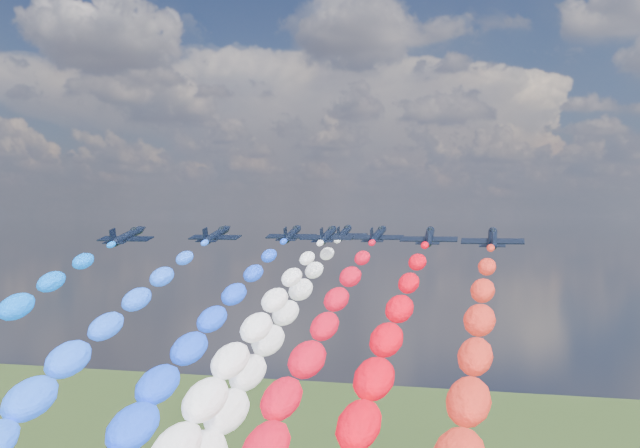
% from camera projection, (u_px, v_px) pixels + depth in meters
% --- Properties ---
extents(jet_0, '(9.56, 12.88, 5.51)m').
position_uv_depth(jet_0, '(127.00, 236.00, 130.86)').
color(jet_0, black).
extents(jet_1, '(9.72, 12.99, 5.51)m').
position_uv_depth(jet_1, '(216.00, 235.00, 140.05)').
color(jet_1, black).
extents(trail_1, '(6.26, 111.63, 45.89)m').
position_uv_depth(trail_1, '(7.00, 444.00, 84.49)').
color(trail_1, '#1E59FF').
extents(jet_2, '(9.52, 12.86, 5.51)m').
position_uv_depth(jet_2, '(292.00, 234.00, 147.32)').
color(jet_2, black).
extents(trail_2, '(6.26, 111.63, 45.89)m').
position_uv_depth(trail_2, '(145.00, 426.00, 91.76)').
color(trail_2, blue).
extents(jet_3, '(9.42, 12.78, 5.51)m').
position_uv_depth(jet_3, '(328.00, 235.00, 139.00)').
color(jet_3, black).
extents(trail_3, '(6.26, 111.63, 45.89)m').
position_uv_depth(trail_3, '(190.00, 447.00, 83.44)').
color(trail_3, white).
extents(jet_4, '(9.24, 12.65, 5.51)m').
position_uv_depth(jet_4, '(344.00, 233.00, 154.62)').
color(jet_4, black).
extents(trail_4, '(6.26, 111.63, 45.89)m').
position_uv_depth(trail_4, '(237.00, 410.00, 99.05)').
color(trail_4, white).
extents(jet_5, '(9.66, 12.96, 5.51)m').
position_uv_depth(jet_5, '(378.00, 235.00, 139.96)').
color(jet_5, black).
extents(trail_5, '(6.26, 111.63, 45.89)m').
position_uv_depth(trail_5, '(274.00, 444.00, 84.40)').
color(trail_5, red).
extents(jet_6, '(9.98, 13.18, 5.51)m').
position_uv_depth(jet_6, '(429.00, 237.00, 128.45)').
color(jet_6, black).
extents(jet_7, '(9.68, 12.97, 5.51)m').
position_uv_depth(jet_7, '(493.00, 238.00, 117.73)').
color(jet_7, black).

